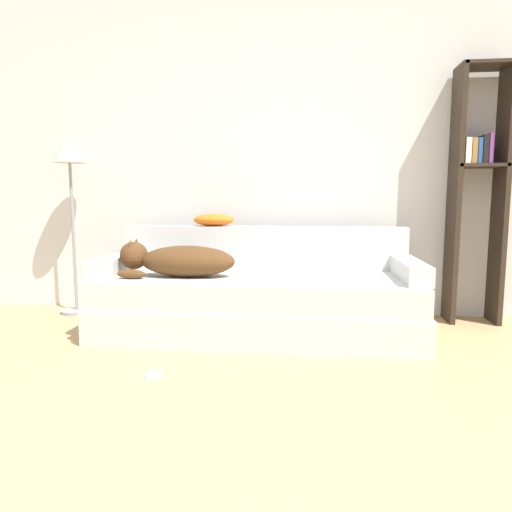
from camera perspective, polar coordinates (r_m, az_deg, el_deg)
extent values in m
cube|color=silver|center=(3.83, 4.02, 13.18)|extent=(6.82, 0.06, 2.70)
cube|color=silver|center=(3.26, 0.20, -7.64)|extent=(2.21, 0.89, 0.23)
cube|color=silver|center=(3.20, 0.18, -4.12)|extent=(2.17, 0.85, 0.19)
cube|color=silver|center=(3.54, 0.87, 1.11)|extent=(2.17, 0.15, 0.32)
cube|color=silver|center=(3.44, -17.09, -1.04)|extent=(0.15, 0.70, 0.12)
cube|color=silver|center=(3.23, 18.65, -1.62)|extent=(0.15, 0.70, 0.12)
ellipsoid|color=#513319|center=(3.17, -8.56, -0.65)|extent=(0.66, 0.29, 0.21)
sphere|color=#513319|center=(3.28, -15.01, 0.06)|extent=(0.19, 0.19, 0.19)
cone|color=#513319|center=(3.23, -15.40, 1.22)|extent=(0.07, 0.07, 0.09)
cone|color=#513319|center=(3.33, -14.71, 1.41)|extent=(0.07, 0.07, 0.09)
ellipsoid|color=#513319|center=(3.17, -15.31, -2.19)|extent=(0.20, 0.07, 0.06)
cube|color=silver|center=(3.07, 2.11, -2.69)|extent=(0.34, 0.27, 0.02)
ellipsoid|color=orange|center=(3.60, -5.30, 4.52)|extent=(0.32, 0.22, 0.10)
cube|color=#2D2319|center=(3.79, 23.52, 6.78)|extent=(0.04, 0.26, 1.92)
cube|color=#2D2319|center=(3.90, 28.26, 6.52)|extent=(0.04, 0.26, 1.92)
cube|color=#2D2319|center=(3.96, 26.71, 20.48)|extent=(0.35, 0.26, 0.02)
cube|color=#2D2319|center=(3.85, 26.11, 10.08)|extent=(0.35, 0.26, 0.02)
cube|color=silver|center=(3.81, 24.61, 11.79)|extent=(0.04, 0.20, 0.19)
cube|color=olive|center=(3.82, 25.24, 11.72)|extent=(0.03, 0.20, 0.18)
cube|color=#234C93|center=(3.83, 25.77, 11.67)|extent=(0.03, 0.20, 0.18)
cube|color=black|center=(3.84, 26.33, 11.78)|extent=(0.04, 0.20, 0.20)
cube|color=#753384|center=(3.86, 26.86, 11.82)|extent=(0.02, 0.20, 0.22)
cylinder|color=gray|center=(4.14, -21.46, -6.40)|extent=(0.26, 0.26, 0.02)
cylinder|color=gray|center=(4.04, -21.85, 2.15)|extent=(0.02, 0.02, 1.21)
cone|color=beige|center=(4.05, -22.33, 12.39)|extent=(0.27, 0.27, 0.23)
cube|color=silver|center=(2.57, -12.68, -14.29)|extent=(0.07, 0.07, 0.03)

